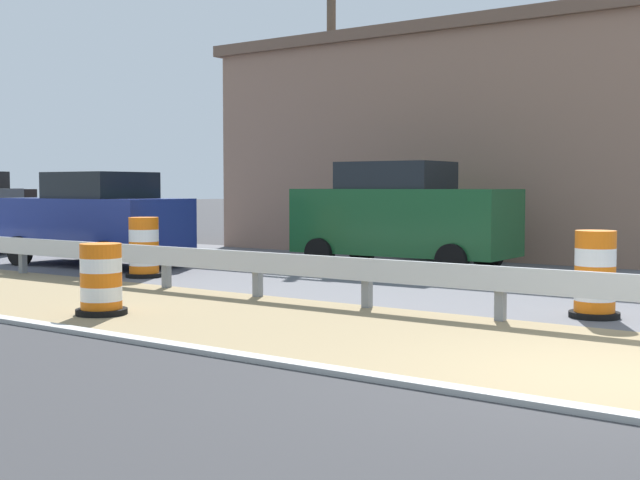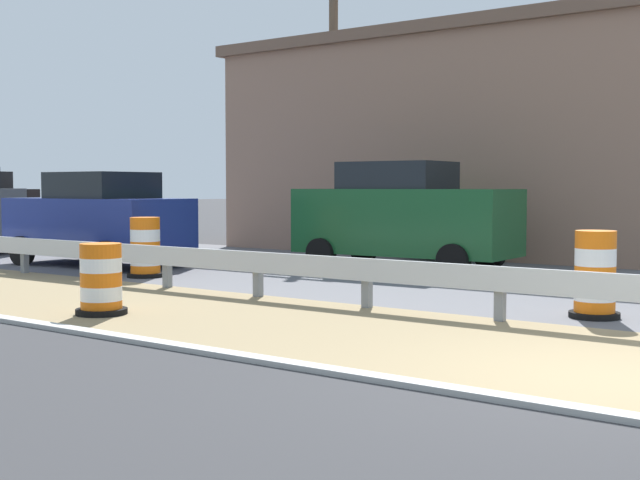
% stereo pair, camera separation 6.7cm
% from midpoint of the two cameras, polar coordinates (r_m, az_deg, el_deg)
% --- Properties ---
extents(curb_near_edge, '(0.20, 120.00, 0.11)m').
position_cam_midpoint_polar(curb_near_edge, '(6.84, 17.51, -11.08)').
color(curb_near_edge, '#ADADA8').
rests_on(curb_near_edge, ground).
extents(guardrail_median, '(0.18, 44.67, 0.71)m').
position_cam_midpoint_polar(guardrail_median, '(11.47, 7.09, -2.43)').
color(guardrail_median, silver).
rests_on(guardrail_median, ground).
extents(traffic_barrel_nearest, '(0.66, 0.66, 1.15)m').
position_cam_midpoint_polar(traffic_barrel_nearest, '(11.66, 17.80, -2.46)').
color(traffic_barrel_nearest, orange).
rests_on(traffic_barrel_nearest, ground).
extents(traffic_barrel_close, '(0.69, 0.69, 0.96)m').
position_cam_midpoint_polar(traffic_barrel_close, '(11.77, -14.62, -2.80)').
color(traffic_barrel_close, orange).
rests_on(traffic_barrel_close, ground).
extents(traffic_barrel_mid, '(0.70, 0.70, 1.14)m').
position_cam_midpoint_polar(traffic_barrel_mid, '(16.43, -11.84, -0.66)').
color(traffic_barrel_mid, orange).
rests_on(traffic_barrel_mid, ground).
extents(car_distant_a, '(2.06, 4.66, 2.23)m').
position_cam_midpoint_polar(car_distant_a, '(17.70, 5.42, 1.63)').
color(car_distant_a, '#195128').
rests_on(car_distant_a, ground).
extents(car_distant_b, '(2.16, 4.25, 2.03)m').
position_cam_midpoint_polar(car_distant_b, '(19.05, -14.86, 1.36)').
color(car_distant_b, navy).
rests_on(car_distant_b, ground).
extents(roadside_shop_near, '(7.35, 12.17, 5.68)m').
position_cam_midpoint_polar(roadside_shop_near, '(24.02, 9.71, 6.25)').
color(roadside_shop_near, '#93705B').
rests_on(roadside_shop_near, ground).
extents(utility_pole_near, '(0.24, 1.80, 7.35)m').
position_cam_midpoint_polar(utility_pole_near, '(22.95, 0.67, 8.89)').
color(utility_pole_near, brown).
rests_on(utility_pole_near, ground).
extents(bush_roadside, '(2.41, 2.41, 1.56)m').
position_cam_midpoint_polar(bush_roadside, '(20.40, 8.74, 0.93)').
color(bush_roadside, '#337533').
rests_on(bush_roadside, ground).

